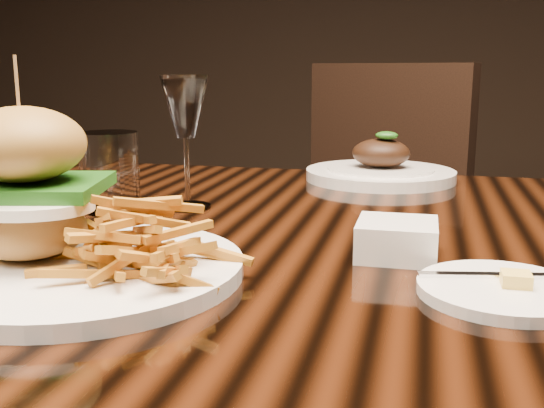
% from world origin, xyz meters
% --- Properties ---
extents(dining_table, '(1.60, 0.90, 0.75)m').
position_xyz_m(dining_table, '(0.00, 0.00, 0.67)').
color(dining_table, black).
rests_on(dining_table, ground).
extents(burger_plate, '(0.30, 0.30, 0.20)m').
position_xyz_m(burger_plate, '(-0.17, -0.22, 0.80)').
color(burger_plate, white).
rests_on(burger_plate, dining_table).
extents(side_saucer, '(0.14, 0.14, 0.02)m').
position_xyz_m(side_saucer, '(0.21, -0.18, 0.76)').
color(side_saucer, white).
rests_on(side_saucer, dining_table).
extents(ramekin, '(0.09, 0.09, 0.04)m').
position_xyz_m(ramekin, '(0.12, -0.08, 0.77)').
color(ramekin, white).
rests_on(ramekin, dining_table).
extents(wine_glass, '(0.07, 0.07, 0.18)m').
position_xyz_m(wine_glass, '(-0.17, 0.08, 0.88)').
color(wine_glass, white).
rests_on(wine_glass, dining_table).
extents(water_tumbler, '(0.08, 0.08, 0.11)m').
position_xyz_m(water_tumbler, '(-0.26, 0.05, 0.80)').
color(water_tumbler, white).
rests_on(water_tumbler, dining_table).
extents(far_dish, '(0.25, 0.25, 0.08)m').
position_xyz_m(far_dish, '(0.07, 0.37, 0.77)').
color(far_dish, white).
rests_on(far_dish, dining_table).
extents(chair_far, '(0.61, 0.62, 0.95)m').
position_xyz_m(chair_far, '(-0.00, 0.88, 0.54)').
color(chair_far, black).
rests_on(chair_far, ground).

